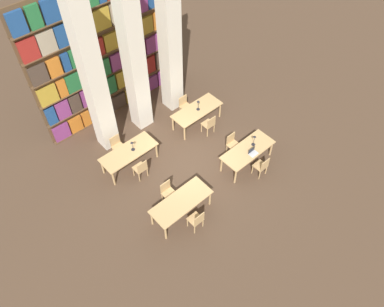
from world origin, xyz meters
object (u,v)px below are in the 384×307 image
(pillar_left, at_px, (94,81))
(pillar_right, at_px, (170,42))
(desk_lamp_2, at_px, (198,103))
(desk_lamp_0, at_px, (254,139))
(reading_table_1, at_px, (248,151))
(reading_table_2, at_px, (129,153))
(pillar_center, at_px, (134,61))
(chair_4, at_px, (141,168))
(chair_3, at_px, (233,144))
(chair_1, at_px, (168,192))
(laptop, at_px, (253,153))
(chair_2, at_px, (262,166))
(desk_lamp_1, at_px, (132,144))
(chair_0, at_px, (197,220))
(chair_5, at_px, (117,146))
(chair_7, at_px, (185,105))
(reading_table_0, at_px, (181,203))
(chair_6, at_px, (209,124))
(reading_table_3, at_px, (197,111))

(pillar_left, distance_m, pillar_right, 3.24)
(desk_lamp_2, bearing_deg, desk_lamp_0, -84.95)
(reading_table_1, height_order, reading_table_2, same)
(pillar_center, relative_size, chair_4, 6.78)
(chair_3, bearing_deg, desk_lamp_2, -92.73)
(chair_1, distance_m, reading_table_1, 3.23)
(chair_3, height_order, laptop, laptop)
(pillar_left, bearing_deg, chair_1, -89.73)
(laptop, distance_m, chair_4, 3.97)
(chair_4, bearing_deg, chair_1, -86.89)
(reading_table_1, bearing_deg, chair_2, -91.39)
(chair_1, distance_m, laptop, 3.30)
(pillar_right, bearing_deg, chair_3, -91.26)
(chair_3, distance_m, reading_table_2, 3.80)
(pillar_center, bearing_deg, desk_lamp_1, -134.12)
(reading_table_1, relative_size, desk_lamp_0, 4.36)
(pillar_right, distance_m, chair_0, 6.47)
(laptop, distance_m, desk_lamp_2, 2.95)
(chair_4, distance_m, chair_5, 1.42)
(desk_lamp_0, bearing_deg, reading_table_2, 142.21)
(desk_lamp_2, bearing_deg, chair_3, -92.73)
(chair_3, xyz_separation_m, reading_table_2, (-3.19, 2.05, 0.18))
(reading_table_1, distance_m, chair_7, 3.44)
(pillar_center, bearing_deg, chair_0, -107.73)
(pillar_left, relative_size, chair_4, 6.78)
(laptop, bearing_deg, pillar_left, 125.34)
(pillar_right, height_order, chair_2, pillar_right)
(reading_table_0, relative_size, chair_5, 2.33)
(chair_2, height_order, chair_6, same)
(chair_1, bearing_deg, pillar_right, -131.90)
(pillar_center, relative_size, reading_table_0, 2.91)
(chair_5, bearing_deg, reading_table_1, 132.99)
(pillar_left, xyz_separation_m, reading_table_3, (3.21, -1.52, -2.34))
(desk_lamp_1, bearing_deg, reading_table_1, -41.92)
(reading_table_1, bearing_deg, chair_6, 89.18)
(reading_table_1, height_order, laptop, laptop)
(desk_lamp_1, bearing_deg, chair_0, -92.06)
(chair_0, bearing_deg, chair_3, 25.11)
(chair_0, bearing_deg, chair_1, 90.00)
(reading_table_2, distance_m, chair_5, 0.73)
(chair_3, bearing_deg, chair_7, -90.97)
(chair_3, height_order, chair_4, same)
(pillar_right, distance_m, chair_4, 4.70)
(chair_1, xyz_separation_m, laptop, (3.16, -0.89, 0.30))
(chair_1, bearing_deg, chair_2, 156.48)
(chair_7, distance_m, desk_lamp_2, 0.94)
(chair_1, bearing_deg, reading_table_1, 168.24)
(chair_1, relative_size, reading_table_1, 0.43)
(chair_6, bearing_deg, laptop, -90.77)
(pillar_left, xyz_separation_m, chair_1, (0.02, -3.59, -2.52))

